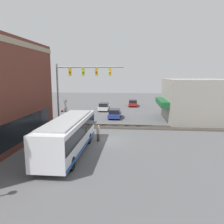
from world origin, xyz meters
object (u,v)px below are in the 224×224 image
crossing_signal (66,111)px  parked_car_red (133,103)px  city_bus (69,134)px  parked_car_white (104,107)px  pedestrian_near_bus (98,133)px  parked_car_blue (115,114)px

crossing_signal → parked_car_red: size_ratio=0.82×
city_bus → parked_car_red: size_ratio=2.20×
parked_car_white → parked_car_red: parked_car_white is taller
pedestrian_near_bus → crossing_signal: bearing=47.4°
parked_car_blue → parked_car_red: parked_car_blue is taller
parked_car_red → crossing_signal: bearing=159.4°
parked_car_white → pedestrian_near_bus: pedestrian_near_bus is taller
crossing_signal → parked_car_blue: (7.98, -5.28, -1.64)m
parked_car_blue → parked_car_red: (13.56, -2.80, -0.01)m
crossing_signal → pedestrian_near_bus: 6.44m
crossing_signal → parked_car_red: crossing_signal is taller
parked_car_blue → crossing_signal: bearing=146.5°
crossing_signal → pedestrian_near_bus: crossing_signal is taller
parked_car_blue → parked_car_red: size_ratio=0.92×
city_bus → parked_car_red: 29.96m
parked_car_white → city_bus: bearing=180.0°
crossing_signal → parked_car_blue: 9.70m
city_bus → pedestrian_near_bus: city_bus is taller
crossing_signal → parked_car_red: bearing=-20.6°
crossing_signal → parked_car_blue: crossing_signal is taller
parked_car_white → parked_car_red: (6.61, -5.40, -0.03)m
pedestrian_near_bus → parked_car_red: bearing=-7.6°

